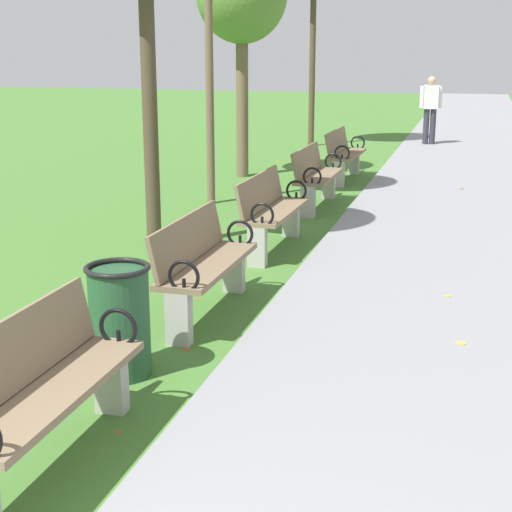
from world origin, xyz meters
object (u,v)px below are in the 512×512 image
park_bench_6 (344,153)px  pedestrian_walking (430,106)px  park_bench_5 (316,175)px  park_bench_3 (203,263)px  park_bench_2 (42,388)px  park_bench_4 (271,210)px  trash_bin (120,320)px

park_bench_6 → pedestrian_walking: size_ratio=0.99×
park_bench_5 → park_bench_6: (0.00, 2.54, 0.00)m
park_bench_3 → park_bench_6: 7.59m
park_bench_5 → pedestrian_walking: size_ratio=0.99×
park_bench_3 → pedestrian_walking: size_ratio=0.99×
park_bench_2 → park_bench_4: same height
park_bench_6 → trash_bin: size_ratio=1.92×
park_bench_5 → park_bench_6: 2.54m
park_bench_4 → park_bench_5: 2.63m
park_bench_2 → trash_bin: park_bench_2 is taller
park_bench_3 → park_bench_5: bearing=90.0°
park_bench_4 → park_bench_6: 5.18m
park_bench_2 → pedestrian_walking: 16.10m
park_bench_4 → trash_bin: park_bench_4 is taller
park_bench_5 → pedestrian_walking: (1.14, 8.27, 0.44)m
park_bench_5 → trash_bin: size_ratio=1.91×
pedestrian_walking → trash_bin: 14.80m
park_bench_6 → pedestrian_walking: (1.14, 5.73, 0.44)m
park_bench_3 → park_bench_6: bearing=90.0°
park_bench_6 → park_bench_3: bearing=-90.0°
pedestrian_walking → park_bench_4: bearing=-96.0°
park_bench_2 → park_bench_5: same height
park_bench_3 → park_bench_5: same height
park_bench_4 → pedestrian_walking: pedestrian_walking is taller
park_bench_2 → park_bench_6: 10.32m
park_bench_2 → park_bench_3: bearing=90.0°
park_bench_5 → park_bench_2: bearing=-90.0°
park_bench_4 → park_bench_5: bearing=90.0°
park_bench_4 → park_bench_6: same height
park_bench_4 → park_bench_6: size_ratio=1.00×
park_bench_3 → park_bench_4: (0.00, 2.42, 0.00)m
park_bench_6 → park_bench_2: bearing=-90.0°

